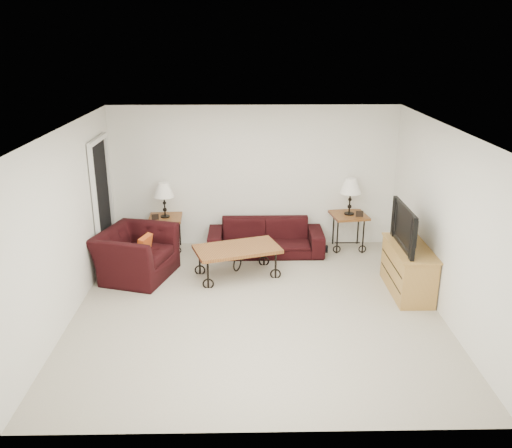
{
  "coord_description": "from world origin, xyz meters",
  "views": [
    {
      "loc": [
        -0.14,
        -6.71,
        3.6
      ],
      "look_at": [
        0.0,
        0.7,
        1.0
      ],
      "focal_mm": 37.71,
      "sensor_mm": 36.0,
      "label": 1
    }
  ],
  "objects": [
    {
      "name": "photo_frame_left",
      "position": [
        -1.71,
        2.05,
        0.67
      ],
      "size": [
        0.12,
        0.04,
        0.1
      ],
      "primitive_type": "cube",
      "rotation": [
        0.0,
        0.0,
        0.23
      ],
      "color": "black",
      "rests_on": "side_table_left"
    },
    {
      "name": "throw_pillow",
      "position": [
        -1.73,
        1.05,
        0.52
      ],
      "size": [
        0.19,
        0.35,
        0.34
      ],
      "primitive_type": "cube",
      "rotation": [
        0.0,
        0.0,
        1.27
      ],
      "color": "#B43C17",
      "rests_on": "armchair"
    },
    {
      "name": "ceiling",
      "position": [
        0.0,
        0.0,
        2.5
      ],
      "size": [
        5.0,
        5.0,
        0.0
      ],
      "primitive_type": "plane",
      "color": "white",
      "rests_on": "wall_back"
    },
    {
      "name": "wall_front",
      "position": [
        0.0,
        -2.5,
        1.25
      ],
      "size": [
        5.0,
        0.02,
        2.5
      ],
      "primitive_type": "cube",
      "color": "white",
      "rests_on": "ground"
    },
    {
      "name": "photo_frame_right",
      "position": [
        1.81,
        2.05,
        0.7
      ],
      "size": [
        0.13,
        0.03,
        0.11
      ],
      "primitive_type": "cube",
      "rotation": [
        0.0,
        0.0,
        -0.07
      ],
      "color": "black",
      "rests_on": "side_table_right"
    },
    {
      "name": "wall_right",
      "position": [
        2.5,
        0.0,
        1.25
      ],
      "size": [
        0.02,
        5.0,
        2.5
      ],
      "primitive_type": "cube",
      "color": "white",
      "rests_on": "ground"
    },
    {
      "name": "armchair",
      "position": [
        -1.88,
        1.1,
        0.38
      ],
      "size": [
        1.31,
        1.41,
        0.76
      ],
      "primitive_type": "imported",
      "rotation": [
        0.0,
        0.0,
        1.27
      ],
      "color": "black",
      "rests_on": "ground"
    },
    {
      "name": "sofa",
      "position": [
        0.19,
        2.02,
        0.29
      ],
      "size": [
        1.99,
        0.78,
        0.58
      ],
      "primitive_type": "imported",
      "color": "black",
      "rests_on": "ground"
    },
    {
      "name": "tv_stand",
      "position": [
        2.23,
        0.47,
        0.36
      ],
      "size": [
        0.5,
        1.19,
        0.72
      ],
      "primitive_type": "cube",
      "color": "#B28042",
      "rests_on": "ground"
    },
    {
      "name": "wall_back",
      "position": [
        0.0,
        2.5,
        1.25
      ],
      "size": [
        5.0,
        0.02,
        2.5
      ],
      "primitive_type": "cube",
      "color": "white",
      "rests_on": "ground"
    },
    {
      "name": "side_table_left",
      "position": [
        -1.56,
        2.2,
        0.31
      ],
      "size": [
        0.59,
        0.59,
        0.62
      ],
      "primitive_type": "cube",
      "rotation": [
        0.0,
        0.0,
        0.05
      ],
      "color": "brown",
      "rests_on": "ground"
    },
    {
      "name": "coffee_table",
      "position": [
        -0.29,
        1.07,
        0.24
      ],
      "size": [
        1.45,
        1.07,
        0.49
      ],
      "primitive_type": "cube",
      "rotation": [
        0.0,
        0.0,
        0.31
      ],
      "color": "brown",
      "rests_on": "ground"
    },
    {
      "name": "lamp_right",
      "position": [
        1.66,
        2.2,
        0.97
      ],
      "size": [
        0.41,
        0.41,
        0.65
      ],
      "primitive_type": null,
      "rotation": [
        0.0,
        0.0,
        0.14
      ],
      "color": "black",
      "rests_on": "side_table_right"
    },
    {
      "name": "ground",
      "position": [
        0.0,
        0.0,
        0.0
      ],
      "size": [
        5.0,
        5.0,
        0.0
      ],
      "primitive_type": "plane",
      "color": "#B9AF9E",
      "rests_on": "ground"
    },
    {
      "name": "backpack",
      "position": [
        1.15,
        1.89,
        0.19
      ],
      "size": [
        0.35,
        0.3,
        0.39
      ],
      "primitive_type": "ellipsoid",
      "rotation": [
        0.0,
        0.0,
        -0.29
      ],
      "color": "black",
      "rests_on": "ground"
    },
    {
      "name": "doorway",
      "position": [
        -2.47,
        1.65,
        1.02
      ],
      "size": [
        0.08,
        0.94,
        2.04
      ],
      "primitive_type": "cube",
      "color": "black",
      "rests_on": "ground"
    },
    {
      "name": "television",
      "position": [
        2.21,
        0.47,
        1.02
      ],
      "size": [
        0.14,
        1.07,
        0.62
      ],
      "primitive_type": "imported",
      "rotation": [
        0.0,
        0.0,
        -1.57
      ],
      "color": "black",
      "rests_on": "tv_stand"
    },
    {
      "name": "lamp_left",
      "position": [
        -1.56,
        2.2,
        0.92
      ],
      "size": [
        0.37,
        0.37,
        0.62
      ],
      "primitive_type": null,
      "rotation": [
        0.0,
        0.0,
        0.05
      ],
      "color": "black",
      "rests_on": "side_table_left"
    },
    {
      "name": "side_table_right",
      "position": [
        1.66,
        2.2,
        0.32
      ],
      "size": [
        0.67,
        0.67,
        0.65
      ],
      "primitive_type": "cube",
      "rotation": [
        0.0,
        0.0,
        0.14
      ],
      "color": "brown",
      "rests_on": "ground"
    },
    {
      "name": "wall_left",
      "position": [
        -2.5,
        0.0,
        1.25
      ],
      "size": [
        0.02,
        5.0,
        2.5
      ],
      "primitive_type": "cube",
      "color": "white",
      "rests_on": "ground"
    }
  ]
}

